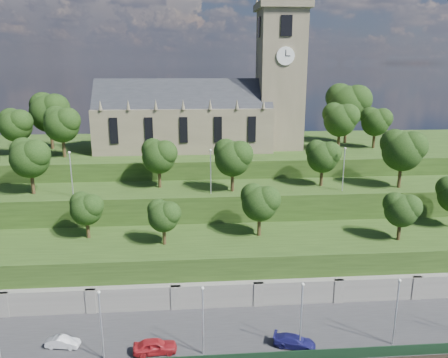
{
  "coord_description": "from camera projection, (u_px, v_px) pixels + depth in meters",
  "views": [
    {
      "loc": [
        -2.92,
        -36.08,
        30.71
      ],
      "look_at": [
        2.28,
        30.0,
        13.13
      ],
      "focal_mm": 35.0,
      "sensor_mm": 36.0,
      "label": 1
    }
  ],
  "objects": [
    {
      "name": "promenade",
      "position": [
        220.0,
        340.0,
        48.38
      ],
      "size": [
        160.0,
        12.0,
        2.0
      ],
      "primitive_type": "cube",
      "color": "#2D2D30",
      "rests_on": "ground"
    },
    {
      "name": "retaining_wall",
      "position": [
        217.0,
        300.0,
        53.75
      ],
      "size": [
        160.0,
        2.1,
        5.0
      ],
      "color": "slate",
      "rests_on": "ground"
    },
    {
      "name": "embankment_lower",
      "position": [
        214.0,
        267.0,
        59.18
      ],
      "size": [
        160.0,
        12.0,
        8.0
      ],
      "primitive_type": "cube",
      "color": "#243F15",
      "rests_on": "ground"
    },
    {
      "name": "embankment_upper",
      "position": [
        210.0,
        224.0,
        69.26
      ],
      "size": [
        160.0,
        10.0,
        12.0
      ],
      "primitive_type": "cube",
      "color": "#243F15",
      "rests_on": "ground"
    },
    {
      "name": "hilltop",
      "position": [
        205.0,
        181.0,
        89.11
      ],
      "size": [
        160.0,
        32.0,
        15.0
      ],
      "primitive_type": "cube",
      "color": "#243F15",
      "rests_on": "ground"
    },
    {
      "name": "church",
      "position": [
        209.0,
        109.0,
        81.45
      ],
      "size": [
        38.6,
        12.35,
        27.6
      ],
      "color": "#6A604A",
      "rests_on": "hilltop"
    },
    {
      "name": "trees_lower",
      "position": [
        242.0,
        205.0,
        57.39
      ],
      "size": [
        70.13,
        8.78,
        7.36
      ],
      "color": "#332513",
      "rests_on": "embankment_lower"
    },
    {
      "name": "trees_upper",
      "position": [
        239.0,
        154.0,
        65.68
      ],
      "size": [
        62.05,
        8.59,
        9.06
      ],
      "color": "#332513",
      "rests_on": "embankment_upper"
    },
    {
      "name": "trees_hilltop",
      "position": [
        217.0,
        112.0,
        81.58
      ],
      "size": [
        71.14,
        16.93,
        11.91
      ],
      "color": "#332513",
      "rests_on": "hilltop"
    },
    {
      "name": "lamp_posts_promenade",
      "position": [
        203.0,
        315.0,
        43.47
      ],
      "size": [
        60.36,
        0.36,
        7.59
      ],
      "color": "#B2B2B7",
      "rests_on": "promenade"
    },
    {
      "name": "lamp_posts_upper",
      "position": [
        211.0,
        168.0,
        63.82
      ],
      "size": [
        40.36,
        0.36,
        6.72
      ],
      "color": "#B2B2B7",
      "rests_on": "embankment_upper"
    },
    {
      "name": "car_left",
      "position": [
        155.0,
        346.0,
        44.57
      ],
      "size": [
        4.55,
        2.07,
        1.52
      ],
      "primitive_type": "imported",
      "rotation": [
        0.0,
        0.0,
        1.63
      ],
      "color": "#AB1C22",
      "rests_on": "promenade"
    },
    {
      "name": "car_middle",
      "position": [
        63.0,
        342.0,
        45.51
      ],
      "size": [
        3.6,
        1.68,
        1.14
      ],
      "primitive_type": "imported",
      "rotation": [
        0.0,
        0.0,
        1.43
      ],
      "color": "silver",
      "rests_on": "promenade"
    },
    {
      "name": "car_right",
      "position": [
        294.0,
        341.0,
        45.55
      ],
      "size": [
        4.73,
        3.1,
        1.27
      ],
      "primitive_type": "imported",
      "rotation": [
        0.0,
        0.0,
        1.24
      ],
      "color": "navy",
      "rests_on": "promenade"
    }
  ]
}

